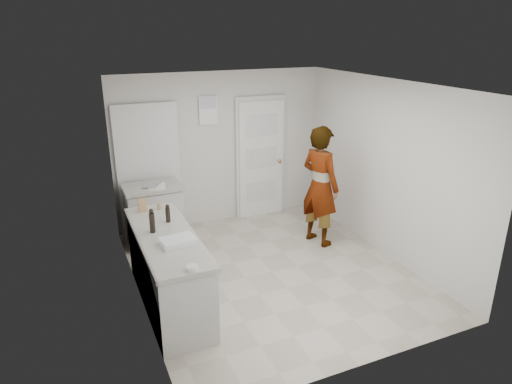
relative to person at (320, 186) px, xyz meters
name	(u,v)px	position (x,y,z in m)	size (l,w,h in m)	color
ground	(272,272)	(-1.05, -0.57, -0.91)	(4.00, 4.00, 0.00)	#ABA18F
room_shell	(212,164)	(-1.22, 1.39, 0.11)	(4.00, 4.00, 4.00)	beige
main_counter	(168,273)	(-2.50, -0.77, -0.48)	(0.64, 1.96, 0.93)	beige
side_counter	(154,216)	(-2.30, 0.98, -0.48)	(0.84, 0.61, 0.93)	beige
person	(320,186)	(0.00, 0.00, 0.00)	(0.67, 0.44, 1.82)	silver
cake_mix_box	(143,205)	(-2.61, 0.02, 0.10)	(0.11, 0.05, 0.17)	#96764B
spice_jar	(159,206)	(-2.39, 0.02, 0.06)	(0.06, 0.06, 0.09)	tan
oil_cruet_a	(168,214)	(-2.39, -0.43, 0.12)	(0.06, 0.06, 0.23)	black
oil_cruet_b	(152,221)	(-2.62, -0.65, 0.15)	(0.06, 0.06, 0.29)	black
baking_dish	(178,241)	(-2.43, -1.05, 0.04)	(0.38, 0.29, 0.06)	silver
egg_bowl	(192,268)	(-2.45, -1.67, 0.04)	(0.12, 0.12, 0.04)	silver
papers	(157,186)	(-2.24, 0.92, 0.02)	(0.24, 0.31, 0.01)	white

